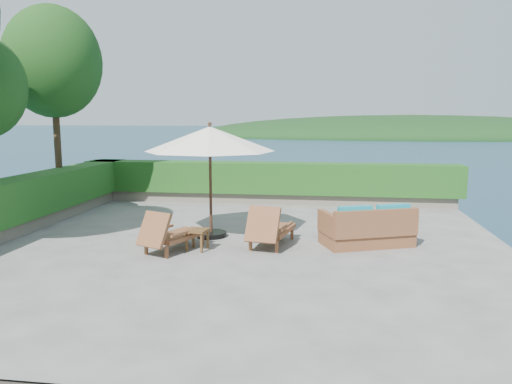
# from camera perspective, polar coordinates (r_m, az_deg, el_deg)

# --- Properties ---
(ground) EXTENTS (12.00, 12.00, 0.00)m
(ground) POSITION_cam_1_polar(r_m,az_deg,el_deg) (11.20, -2.11, -6.14)
(ground) COLOR gray
(ground) RESTS_ON ground
(foundation) EXTENTS (12.00, 12.00, 3.00)m
(foundation) POSITION_cam_1_polar(r_m,az_deg,el_deg) (11.69, -2.07, -13.51)
(foundation) COLOR #50473F
(foundation) RESTS_ON ocean
(ocean) EXTENTS (600.00, 600.00, 0.00)m
(ocean) POSITION_cam_1_polar(r_m,az_deg,el_deg) (12.31, -2.03, -19.77)
(ocean) COLOR #152A42
(ocean) RESTS_ON ground
(offshore_island) EXTENTS (126.00, 57.60, 12.60)m
(offshore_island) POSITION_cam_1_polar(r_m,az_deg,el_deg) (152.52, 16.92, 6.07)
(offshore_island) COLOR black
(offshore_island) RESTS_ON ocean
(planter_wall_far) EXTENTS (12.00, 0.60, 0.36)m
(planter_wall_far) POSITION_cam_1_polar(r_m,az_deg,el_deg) (16.59, 1.32, -0.65)
(planter_wall_far) COLOR slate
(planter_wall_far) RESTS_ON ground
(planter_wall_left) EXTENTS (0.60, 12.00, 0.36)m
(planter_wall_left) POSITION_cam_1_polar(r_m,az_deg,el_deg) (13.32, -26.61, -3.89)
(planter_wall_left) COLOR slate
(planter_wall_left) RESTS_ON ground
(hedge_far) EXTENTS (12.40, 0.90, 1.00)m
(hedge_far) POSITION_cam_1_polar(r_m,az_deg,el_deg) (16.49, 1.33, 1.64)
(hedge_far) COLOR #144313
(hedge_far) RESTS_ON planter_wall_far
(hedge_left) EXTENTS (0.90, 12.40, 1.00)m
(hedge_left) POSITION_cam_1_polar(r_m,az_deg,el_deg) (13.21, -26.80, -1.04)
(hedge_left) COLOR #144313
(hedge_left) RESTS_ON planter_wall_left
(tree_far) EXTENTS (2.80, 2.80, 6.03)m
(tree_far) POSITION_cam_1_polar(r_m,az_deg,el_deg) (16.04, -22.22, 13.55)
(tree_far) COLOR #442E1A
(tree_far) RESTS_ON ground
(patio_umbrella) EXTENTS (3.61, 3.61, 2.73)m
(patio_umbrella) POSITION_cam_1_polar(r_m,az_deg,el_deg) (11.74, -5.29, 5.93)
(patio_umbrella) COLOR black
(patio_umbrella) RESTS_ON ground
(lounge_left) EXTENTS (1.23, 1.73, 0.92)m
(lounge_left) POSITION_cam_1_polar(r_m,az_deg,el_deg) (10.78, -9.76, -4.74)
(lounge_left) COLOR brown
(lounge_left) RESTS_ON ground
(lounge_right) EXTENTS (1.00, 1.79, 0.98)m
(lounge_right) POSITION_cam_1_polar(r_m,az_deg,el_deg) (11.04, 1.63, -4.19)
(lounge_right) COLOR brown
(lounge_right) RESTS_ON ground
(side_table) EXTENTS (0.50, 0.50, 0.46)m
(side_table) POSITION_cam_1_polar(r_m,az_deg,el_deg) (10.81, -6.74, -4.67)
(side_table) COLOR brown
(side_table) RESTS_ON ground
(wicker_loveseat) EXTENTS (2.19, 1.66, 0.97)m
(wicker_loveseat) POSITION_cam_1_polar(r_m,az_deg,el_deg) (11.38, 12.67, -4.18)
(wicker_loveseat) COLOR brown
(wicker_loveseat) RESTS_ON ground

